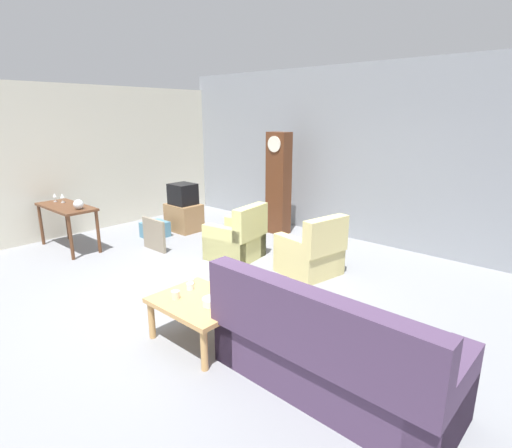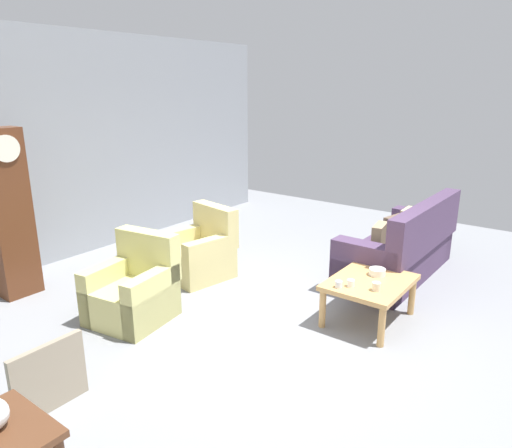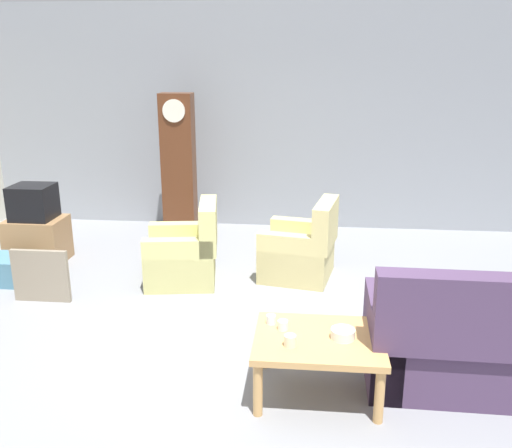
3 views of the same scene
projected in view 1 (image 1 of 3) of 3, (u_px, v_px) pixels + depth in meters
name	position (u px, v px, depth m)	size (l,w,h in m)	color
ground_plane	(212.00, 295.00, 5.34)	(10.40, 10.40, 0.00)	gray
garage_door_wall	(352.00, 154.00, 7.50)	(8.40, 0.16, 3.20)	gray
pegboard_wall_left	(82.00, 160.00, 7.94)	(0.12, 6.40, 2.88)	beige
couch_floral	(328.00, 354.00, 3.41)	(2.11, 0.91, 1.04)	#4C3856
armchair_olive_near	(237.00, 240.00, 6.64)	(0.90, 0.87, 0.92)	#CCC67A
armchair_olive_far	(311.00, 254.00, 5.98)	(0.92, 0.89, 0.92)	#D7C780
coffee_table_wood	(200.00, 306.00, 4.19)	(0.96, 0.76, 0.47)	tan
console_table_dark	(67.00, 212.00, 7.02)	(1.30, 0.56, 0.78)	#56331E
grandfather_clock	(278.00, 184.00, 7.88)	(0.44, 0.30, 2.00)	#562D19
tv_stand_cabinet	(184.00, 217.00, 8.23)	(0.68, 0.52, 0.55)	#997047
tv_crt	(183.00, 194.00, 8.10)	(0.48, 0.44, 0.42)	black
framed_picture_leaning	(154.00, 235.00, 7.04)	(0.60, 0.05, 0.56)	gray
storage_box_blue	(155.00, 230.00, 7.83)	(0.42, 0.45, 0.30)	teal
glass_dome_cloche	(78.00, 204.00, 6.71)	(0.16, 0.16, 0.16)	silver
cup_white_porcelain	(190.00, 286.00, 4.40)	(0.08, 0.08, 0.07)	white
cup_blue_rimmed	(191.00, 282.00, 4.53)	(0.07, 0.07, 0.07)	silver
cup_cream_tall	(175.00, 295.00, 4.18)	(0.09, 0.09, 0.09)	beige
bowl_white_stacked	(211.00, 302.00, 4.04)	(0.18, 0.18, 0.07)	white
wine_glass_tall	(55.00, 196.00, 7.26)	(0.06, 0.06, 0.16)	silver
wine_glass_mid	(62.00, 197.00, 7.19)	(0.07, 0.07, 0.17)	silver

